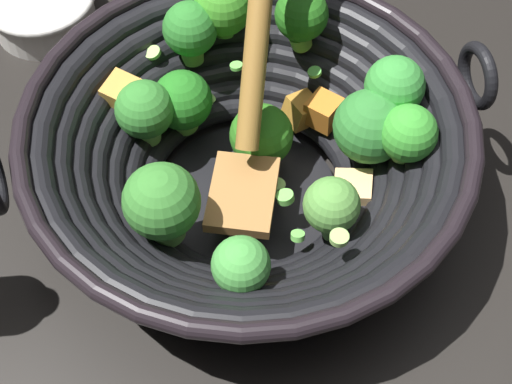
{
  "coord_description": "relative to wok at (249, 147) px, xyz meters",
  "views": [
    {
      "loc": [
        -0.21,
        0.3,
        0.54
      ],
      "look_at": [
        -0.01,
        0.01,
        0.03
      ],
      "focal_mm": 54.26,
      "sensor_mm": 36.0,
      "label": 1
    }
  ],
  "objects": [
    {
      "name": "ground_plane",
      "position": [
        -0.0,
        0.0,
        -0.07
      ],
      "size": [
        4.0,
        4.0,
        0.0
      ],
      "primitive_type": "plane",
      "color": "black"
    },
    {
      "name": "wok",
      "position": [
        0.0,
        0.0,
        0.0
      ],
      "size": [
        0.34,
        0.36,
        0.3
      ],
      "color": "black",
      "rests_on": "ground"
    },
    {
      "name": "prep_bowl",
      "position": [
        0.28,
        -0.06,
        -0.05
      ],
      "size": [
        0.11,
        0.11,
        0.04
      ],
      "color": "silver",
      "rests_on": "ground"
    }
  ]
}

